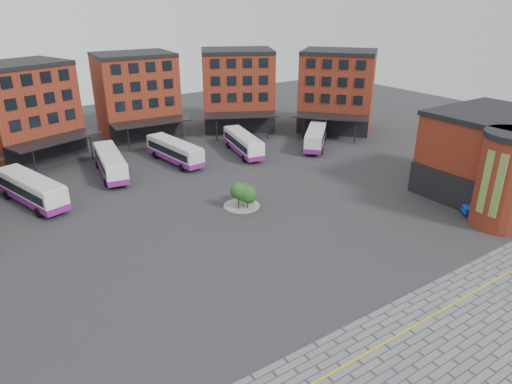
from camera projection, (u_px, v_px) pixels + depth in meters
ground at (289, 253)px, 45.10m from camera, size 160.00×160.00×0.00m
yellow_line at (420, 323)px, 35.43m from camera, size 26.00×0.15×0.02m
main_building at (111, 113)px, 68.97m from camera, size 94.14×42.48×14.60m
east_building at (493, 158)px, 55.43m from camera, size 17.40×15.40×10.60m
tree_island at (244, 194)px, 54.33m from camera, size 4.40×4.40×3.44m
bus_b at (31, 189)px, 55.12m from camera, size 6.38×12.98×3.57m
bus_c at (110, 163)px, 64.13m from camera, size 4.66×12.66×3.49m
bus_d at (175, 151)px, 69.21m from camera, size 4.28×12.28×3.39m
bus_e at (243, 143)px, 73.14m from camera, size 5.12×12.09×3.32m
bus_f at (316, 136)px, 76.58m from camera, size 10.58×10.35×3.39m
blue_car at (483, 210)px, 52.44m from camera, size 4.53×4.15×1.50m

